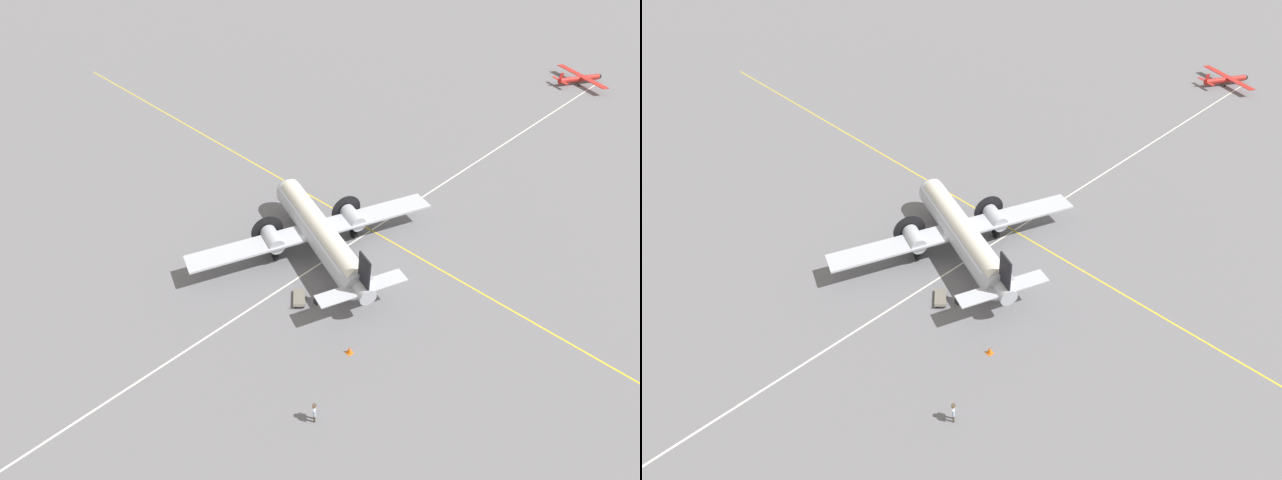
{
  "view_description": "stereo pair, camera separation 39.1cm",
  "coord_description": "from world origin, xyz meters",
  "views": [
    {
      "loc": [
        25.05,
        -24.65,
        29.69
      ],
      "look_at": [
        0.0,
        0.0,
        1.73
      ],
      "focal_mm": 28.0,
      "sensor_mm": 36.0,
      "label": 1
    },
    {
      "loc": [
        25.32,
        -24.37,
        29.69
      ],
      "look_at": [
        0.0,
        0.0,
        1.73
      ],
      "focal_mm": 28.0,
      "sensor_mm": 36.0,
      "label": 2
    }
  ],
  "objects": [
    {
      "name": "apron_line_northsouth",
      "position": [
        0.89,
        0.0,
        0.0
      ],
      "size": [
        0.16,
        120.0,
        0.01
      ],
      "color": "silver",
      "rests_on": "ground_plane"
    },
    {
      "name": "crew_foreground",
      "position": [
        11.78,
        -12.11,
        1.09
      ],
      "size": [
        0.48,
        0.41,
        1.73
      ],
      "rotation": [
        0.0,
        0.0,
        -0.69
      ],
      "color": "#473D2D",
      "rests_on": "ground_plane"
    },
    {
      "name": "baggage_cart",
      "position": [
        3.0,
        -5.37,
        0.27
      ],
      "size": [
        2.16,
        2.1,
        0.56
      ],
      "rotation": [
        0.0,
        0.0,
        2.39
      ],
      "color": "#6B665B",
      "rests_on": "ground_plane"
    },
    {
      "name": "traffic_cone",
      "position": [
        9.61,
        -6.39,
        0.29
      ],
      "size": [
        0.48,
        0.48,
        0.63
      ],
      "color": "orange",
      "rests_on": "ground_plane"
    },
    {
      "name": "light_aircraft_distant",
      "position": [
        -1.17,
        58.62,
        0.84
      ],
      "size": [
        9.98,
        7.84,
        2.06
      ],
      "rotation": [
        0.0,
        0.0,
        1.08
      ],
      "color": "#B2231E",
      "rests_on": "ground_plane"
    },
    {
      "name": "ground_plane",
      "position": [
        0.0,
        0.0,
        0.0
      ],
      "size": [
        300.0,
        300.0,
        0.0
      ],
      "primitive_type": "plane",
      "color": "slate"
    },
    {
      "name": "airliner_main",
      "position": [
        -0.42,
        0.15,
        2.58
      ],
      "size": [
        17.73,
        22.97,
        5.96
      ],
      "rotation": [
        0.0,
        0.0,
        2.79
      ],
      "color": "#ADB2BC",
      "rests_on": "ground_plane"
    },
    {
      "name": "suitcase_near_door",
      "position": [
        4.22,
        -4.65,
        0.25
      ],
      "size": [
        0.39,
        0.12,
        0.54
      ],
      "color": "#232328",
      "rests_on": "ground_plane"
    },
    {
      "name": "apron_line_eastwest",
      "position": [
        0.0,
        6.19,
        0.0
      ],
      "size": [
        120.0,
        0.16,
        0.01
      ],
      "color": "gold",
      "rests_on": "ground_plane"
    }
  ]
}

